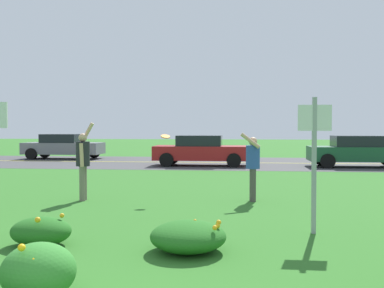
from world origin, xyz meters
TOP-DOWN VIEW (x-y plane):
  - ground_plane at (0.00, 10.71)m, footprint 120.00×120.00m
  - highway_strip at (0.00, 21.42)m, footprint 120.00×8.84m
  - highway_center_stripe at (0.00, 21.42)m, footprint 120.00×0.16m
  - daylily_clump_front_left at (-0.97, 2.38)m, footprint 0.78×0.76m
  - daylily_clump_front_right at (0.38, 4.39)m, footprint 1.11×1.14m
  - daylily_clump_mid_center at (-1.91, 4.49)m, footprint 0.93×0.78m
  - sign_post_by_roadside at (2.37, 5.76)m, footprint 0.56×0.10m
  - person_thrower_dark_shirt at (-2.77, 8.75)m, footprint 0.39×0.50m
  - person_catcher_blue_shirt at (1.42, 9.08)m, footprint 0.49×0.51m
  - frisbee_orange at (-0.75, 9.09)m, footprint 0.25×0.23m
  - car_gray_center_left at (-9.26, 23.41)m, footprint 4.50×2.00m
  - car_red_center_right at (-0.78, 19.43)m, footprint 4.50×2.00m
  - car_dark_green_rightmost at (6.48, 19.43)m, footprint 4.50×2.00m

SIDE VIEW (x-z plane):
  - ground_plane at x=0.00m, z-range 0.00..0.00m
  - highway_strip at x=0.00m, z-range 0.00..0.01m
  - highway_center_stripe at x=0.00m, z-range 0.01..0.01m
  - daylily_clump_mid_center at x=-1.91m, z-range -0.03..0.47m
  - daylily_clump_front_right at x=0.38m, z-range -0.02..0.46m
  - daylily_clump_front_left at x=-0.97m, z-range -0.03..0.62m
  - car_gray_center_left at x=-9.26m, z-range 0.01..1.46m
  - car_red_center_right at x=-0.78m, z-range 0.01..1.46m
  - car_dark_green_rightmost at x=6.48m, z-range 0.01..1.46m
  - person_catcher_blue_shirt at x=1.42m, z-range 0.10..1.79m
  - person_thrower_dark_shirt at x=-2.77m, z-range 0.04..1.98m
  - sign_post_by_roadside at x=2.37m, z-range 0.25..2.58m
  - frisbee_orange at x=-0.75m, z-range 1.52..1.66m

